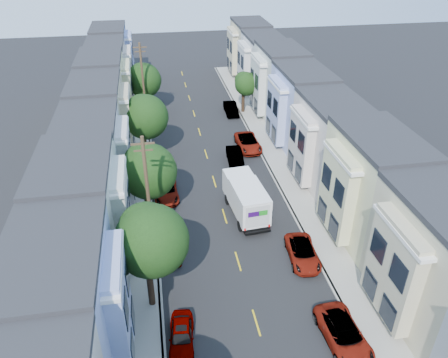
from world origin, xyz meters
The scene contains 25 objects.
ground centered at (0.00, 0.00, 0.00)m, with size 160.00×160.00×0.00m, color black.
road_slab centered at (0.00, 15.00, 0.01)m, with size 12.00×70.00×0.02m, color black.
curb_left centered at (-6.05, 15.00, 0.07)m, with size 0.30×70.00×0.15m, color gray.
curb_right centered at (6.05, 15.00, 0.07)m, with size 0.30×70.00×0.15m, color gray.
sidewalk_left centered at (-7.35, 15.00, 0.07)m, with size 2.60×70.00×0.15m, color gray.
sidewalk_right centered at (7.35, 15.00, 0.07)m, with size 2.60×70.00×0.15m, color gray.
centerline centered at (0.00, 15.00, 0.00)m, with size 0.12×70.00×0.01m, color gold.
townhouse_row_left centered at (-11.15, 15.00, 0.00)m, with size 5.00×70.00×8.50m, color beige.
townhouse_row_right centered at (11.15, 15.00, 0.00)m, with size 5.00×70.00×8.50m, color beige.
tree_b centered at (-6.30, -3.26, 5.44)m, with size 4.70×4.70×7.82m.
tree_c centered at (-6.30, 6.85, 4.69)m, with size 4.70×4.70×7.05m.
tree_d centered at (-6.30, 18.05, 4.87)m, with size 4.70×4.70×7.24m.
tree_e centered at (-6.30, 30.97, 4.62)m, with size 4.45×4.45×6.86m.
tree_far_r centered at (6.89, 29.35, 3.90)m, with size 3.10×3.10×5.49m.
utility_pole_near centered at (-6.30, 2.00, 5.15)m, with size 1.60×0.26×10.00m.
utility_pole_far centered at (-6.30, 28.00, 5.15)m, with size 1.60×0.26×10.00m.
fedex_truck centered at (1.89, 6.06, 1.76)m, with size 2.52×6.56×3.15m.
lead_sedan centered at (2.78, 15.52, 0.71)m, with size 1.51×4.28×1.43m, color black.
parked_left_b centered at (-4.90, -6.70, 0.64)m, with size 1.50×3.93×1.27m, color black.
parked_left_c centered at (-4.90, 1.71, 0.63)m, with size 1.48×3.87×1.26m, color #A8B0BD.
parked_left_d centered at (-4.90, 10.07, 0.67)m, with size 2.23×4.84×1.35m, color maroon.
parked_right_a centered at (4.90, -8.40, 0.69)m, with size 2.28×4.95×1.37m, color #505151.
parked_right_b centered at (4.90, -0.61, 0.64)m, with size 2.11×4.58×1.27m, color white.
parked_right_c centered at (4.90, 18.57, 0.72)m, with size 2.40×5.20×1.45m, color black.
parked_right_d centered at (4.90, 29.10, 0.72)m, with size 1.53×4.33×1.44m, color black.
Camera 1 is at (-5.42, -24.90, 22.59)m, focal length 35.00 mm.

